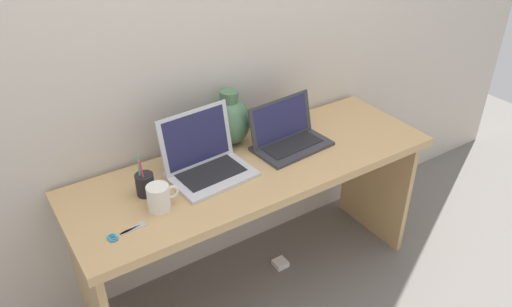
{
  "coord_description": "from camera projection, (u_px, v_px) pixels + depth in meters",
  "views": [
    {
      "loc": [
        -0.99,
        -1.52,
        1.9
      ],
      "look_at": [
        0.0,
        0.0,
        0.78
      ],
      "focal_mm": 34.7,
      "sensor_mm": 36.0,
      "label": 1
    }
  ],
  "objects": [
    {
      "name": "green_vase",
      "position": [
        230.0,
        120.0,
        2.25
      ],
      "size": [
        0.19,
        0.19,
        0.26
      ],
      "color": "#47704C",
      "rests_on": "desk"
    },
    {
      "name": "coffee_mug",
      "position": [
        159.0,
        197.0,
        1.86
      ],
      "size": [
        0.13,
        0.09,
        0.1
      ],
      "color": "white",
      "rests_on": "desk"
    },
    {
      "name": "laptop_right",
      "position": [
        287.0,
        134.0,
        2.27
      ],
      "size": [
        0.36,
        0.24,
        0.21
      ],
      "color": "#333338",
      "rests_on": "desk"
    },
    {
      "name": "power_brick",
      "position": [
        280.0,
        263.0,
        2.63
      ],
      "size": [
        0.07,
        0.07,
        0.03
      ],
      "primitive_type": "cube",
      "color": "white",
      "rests_on": "ground"
    },
    {
      "name": "laptop_left",
      "position": [
        204.0,
        157.0,
        2.07
      ],
      "size": [
        0.35,
        0.28,
        0.26
      ],
      "color": "silver",
      "rests_on": "desk"
    },
    {
      "name": "back_wall",
      "position": [
        216.0,
        38.0,
        2.14
      ],
      "size": [
        4.4,
        0.04,
        2.4
      ],
      "primitive_type": "cube",
      "color": "beige",
      "rests_on": "ground"
    },
    {
      "name": "scissors",
      "position": [
        120.0,
        234.0,
        1.76
      ],
      "size": [
        0.15,
        0.05,
        0.01
      ],
      "color": "#B7B7BC",
      "rests_on": "desk"
    },
    {
      "name": "desk",
      "position": [
        256.0,
        190.0,
        2.24
      ],
      "size": [
        1.65,
        0.56,
        0.73
      ],
      "color": "tan",
      "rests_on": "ground"
    },
    {
      "name": "ground_plane",
      "position": [
        256.0,
        281.0,
        2.54
      ],
      "size": [
        6.0,
        6.0,
        0.0
      ],
      "primitive_type": "plane",
      "color": "slate"
    },
    {
      "name": "pen_cup",
      "position": [
        145.0,
        184.0,
        1.94
      ],
      "size": [
        0.07,
        0.07,
        0.18
      ],
      "color": "black",
      "rests_on": "desk"
    }
  ]
}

